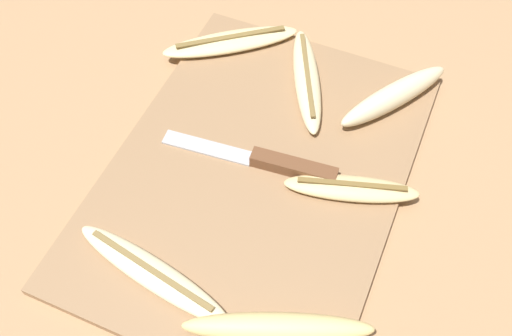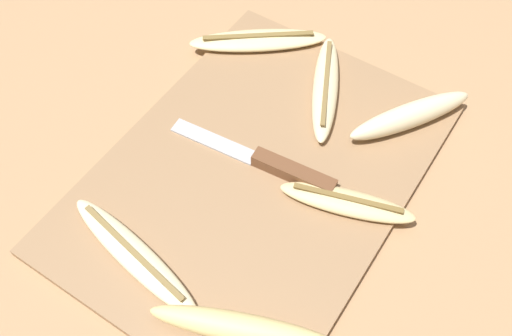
{
  "view_description": "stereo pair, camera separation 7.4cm",
  "coord_description": "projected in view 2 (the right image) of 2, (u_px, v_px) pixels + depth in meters",
  "views": [
    {
      "loc": [
        -0.39,
        -0.17,
        0.64
      ],
      "look_at": [
        0.0,
        0.0,
        0.02
      ],
      "focal_mm": 42.0,
      "sensor_mm": 36.0,
      "label": 1
    },
    {
      "loc": [
        -0.35,
        -0.23,
        0.64
      ],
      "look_at": [
        0.0,
        0.0,
        0.02
      ],
      "focal_mm": 42.0,
      "sensor_mm": 36.0,
      "label": 2
    }
  ],
  "objects": [
    {
      "name": "banana_mellow_near",
      "position": [
        347.0,
        202.0,
        0.72
      ],
      "size": [
        0.08,
        0.17,
        0.02
      ],
      "rotation": [
        0.0,
        0.0,
        0.3
      ],
      "color": "beige",
      "rests_on": "cutting_board"
    },
    {
      "name": "banana_golden_short",
      "position": [
        243.0,
        328.0,
        0.62
      ],
      "size": [
        0.11,
        0.2,
        0.03
      ],
      "rotation": [
        0.0,
        0.0,
        3.53
      ],
      "color": "#EDD689",
      "rests_on": "cutting_board"
    },
    {
      "name": "ground_plane",
      "position": [
        256.0,
        178.0,
        0.76
      ],
      "size": [
        4.0,
        4.0,
        0.0
      ],
      "primitive_type": "plane",
      "color": "tan"
    },
    {
      "name": "banana_pale_long",
      "position": [
        134.0,
        255.0,
        0.68
      ],
      "size": [
        0.07,
        0.21,
        0.02
      ],
      "rotation": [
        0.0,
        0.0,
        2.96
      ],
      "color": "beige",
      "rests_on": "cutting_board"
    },
    {
      "name": "banana_soft_right",
      "position": [
        258.0,
        40.0,
        0.88
      ],
      "size": [
        0.16,
        0.19,
        0.02
      ],
      "rotation": [
        0.0,
        0.0,
        0.65
      ],
      "color": "beige",
      "rests_on": "cutting_board"
    },
    {
      "name": "knife",
      "position": [
        280.0,
        167.0,
        0.75
      ],
      "size": [
        0.04,
        0.23,
        0.02
      ],
      "rotation": [
        0.0,
        0.0,
        0.09
      ],
      "color": "brown",
      "rests_on": "cutting_board"
    },
    {
      "name": "banana_cream_curved",
      "position": [
        325.0,
        87.0,
        0.82
      ],
      "size": [
        0.19,
        0.12,
        0.02
      ],
      "rotation": [
        0.0,
        0.0,
        2.02
      ],
      "color": "beige",
      "rests_on": "cutting_board"
    },
    {
      "name": "banana_bright_far",
      "position": [
        410.0,
        115.0,
        0.78
      ],
      "size": [
        0.17,
        0.13,
        0.03
      ],
      "rotation": [
        0.0,
        0.0,
        4.14
      ],
      "color": "beige",
      "rests_on": "cutting_board"
    },
    {
      "name": "cutting_board",
      "position": [
        256.0,
        175.0,
        0.76
      ],
      "size": [
        0.5,
        0.36,
        0.01
      ],
      "color": "#997551",
      "rests_on": "ground_plane"
    }
  ]
}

